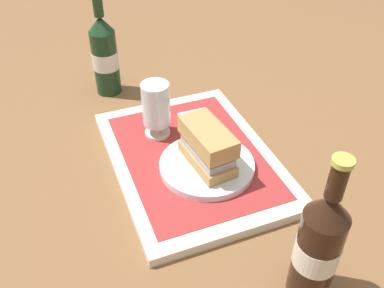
# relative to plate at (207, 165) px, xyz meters

# --- Properties ---
(ground_plane) EXTENTS (3.00, 3.00, 0.00)m
(ground_plane) POSITION_rel_plate_xyz_m (0.05, 0.01, -0.03)
(ground_plane) COLOR brown
(tray) EXTENTS (0.44, 0.32, 0.02)m
(tray) POSITION_rel_plate_xyz_m (0.05, 0.01, -0.02)
(tray) COLOR beige
(tray) RESTS_ON ground_plane
(placemat) EXTENTS (0.38, 0.27, 0.00)m
(placemat) POSITION_rel_plate_xyz_m (0.05, 0.01, -0.01)
(placemat) COLOR #9E2D2D
(placemat) RESTS_ON tray
(plate) EXTENTS (0.19, 0.19, 0.01)m
(plate) POSITION_rel_plate_xyz_m (0.00, 0.00, 0.00)
(plate) COLOR white
(plate) RESTS_ON placemat
(sandwich) EXTENTS (0.14, 0.08, 0.08)m
(sandwich) POSITION_rel_plate_xyz_m (0.00, 0.00, 0.05)
(sandwich) COLOR tan
(sandwich) RESTS_ON plate
(beer_glass) EXTENTS (0.06, 0.06, 0.12)m
(beer_glass) POSITION_rel_plate_xyz_m (0.15, 0.06, 0.06)
(beer_glass) COLOR silver
(beer_glass) RESTS_ON placemat
(napkin_folded) EXTENTS (0.09, 0.07, 0.01)m
(napkin_folded) POSITION_rel_plate_xyz_m (0.15, -0.04, -0.00)
(napkin_folded) COLOR white
(napkin_folded) RESTS_ON placemat
(beer_bottle) EXTENTS (0.07, 0.07, 0.27)m
(beer_bottle) POSITION_rel_plate_xyz_m (0.40, 0.11, 0.08)
(beer_bottle) COLOR #19381E
(beer_bottle) RESTS_ON ground_plane
(second_bottle) EXTENTS (0.07, 0.07, 0.27)m
(second_bottle) POSITION_rel_plate_xyz_m (-0.29, -0.05, 0.08)
(second_bottle) COLOR black
(second_bottle) RESTS_ON ground_plane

